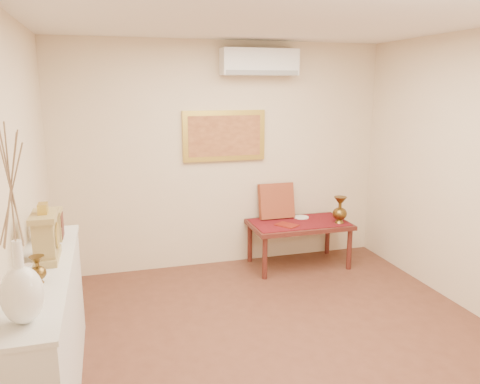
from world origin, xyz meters
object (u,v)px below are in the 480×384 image
object	(u,v)px
white_vase	(14,219)
display_ledge	(49,335)
wooden_chest	(52,225)
brass_urn_tall	(340,207)
low_table	(299,228)
mantel_clock	(46,236)

from	to	relation	value
white_vase	display_ledge	distance (m)	1.30
wooden_chest	brass_urn_tall	bearing A→B (deg)	19.13
white_vase	brass_urn_tall	distance (m)	4.07
brass_urn_tall	low_table	distance (m)	0.56
low_table	display_ledge	bearing A→B (deg)	-144.90
wooden_chest	low_table	xyz separation A→B (m)	(2.66, 1.24, -0.62)
low_table	white_vase	bearing A→B (deg)	-135.25
display_ledge	low_table	size ratio (longest dim) A/B	1.68
low_table	mantel_clock	bearing A→B (deg)	-147.09
display_ledge	wooden_chest	distance (m)	0.88
white_vase	low_table	size ratio (longest dim) A/B	0.93
display_ledge	brass_urn_tall	bearing A→B (deg)	28.74
brass_urn_tall	mantel_clock	world-z (taller)	mantel_clock
mantel_clock	low_table	world-z (taller)	mantel_clock
white_vase	brass_urn_tall	size ratio (longest dim) A/B	2.82
white_vase	mantel_clock	size ratio (longest dim) A/B	2.72
white_vase	mantel_clock	world-z (taller)	white_vase
white_vase	mantel_clock	xyz separation A→B (m)	(0.02, 0.93, -0.38)
mantel_clock	wooden_chest	size ratio (longest dim) A/B	1.68
brass_urn_tall	white_vase	bearing A→B (deg)	-141.54
low_table	wooden_chest	bearing A→B (deg)	-154.94
white_vase	low_table	distance (m)	3.91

